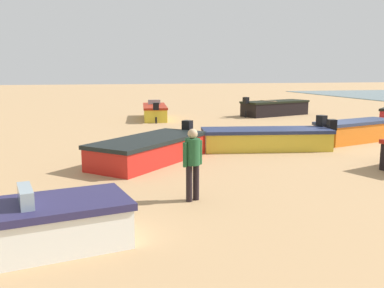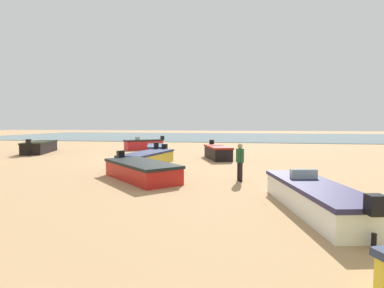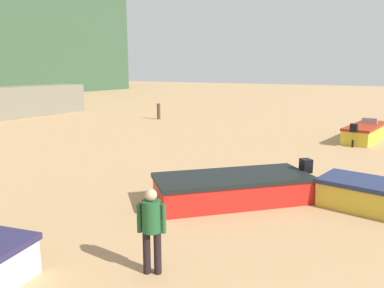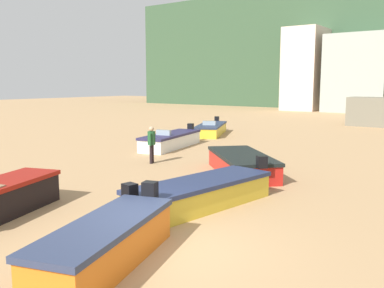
{
  "view_description": "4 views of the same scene",
  "coord_description": "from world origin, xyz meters",
  "views": [
    {
      "loc": [
        -15.38,
        9.41,
        2.85
      ],
      "look_at": [
        -2.8,
        6.28,
        0.63
      ],
      "focal_mm": 39.81,
      "sensor_mm": 36.0,
      "label": 1
    },
    {
      "loc": [
        -6.59,
        19.96,
        2.47
      ],
      "look_at": [
        -3.26,
        0.23,
        1.08
      ],
      "focal_mm": 27.94,
      "sensor_mm": 36.0,
      "label": 2
    },
    {
      "loc": [
        -11.75,
        3.3,
        3.71
      ],
      "look_at": [
        0.12,
        10.21,
        1.0
      ],
      "focal_mm": 35.93,
      "sensor_mm": 36.0,
      "label": 3
    },
    {
      "loc": [
        5.45,
        -6.48,
        3.46
      ],
      "look_at": [
        -4.27,
        7.09,
        1.05
      ],
      "focal_mm": 39.35,
      "sensor_mm": 36.0,
      "label": 4
    }
  ],
  "objects": [
    {
      "name": "boat_red_2",
      "position": [
        -2.22,
        7.51,
        0.4
      ],
      "size": [
        4.31,
        4.29,
        1.1
      ],
      "rotation": [
        0.0,
        0.0,
        0.79
      ],
      "color": "red",
      "rests_on": "ground"
    },
    {
      "name": "boat_yellow_4",
      "position": [
        9.99,
        5.43,
        0.43
      ],
      "size": [
        4.71,
        1.88,
        1.14
      ],
      "rotation": [
        0.0,
        0.0,
        4.59
      ],
      "color": "gold",
      "rests_on": "ground"
    },
    {
      "name": "mooring_post_near_water",
      "position": [
        11.58,
        19.75,
        0.58
      ],
      "size": [
        0.25,
        0.25,
        1.16
      ],
      "primitive_type": "cylinder",
      "color": "#4F2D2A",
      "rests_on": "ground"
    },
    {
      "name": "beach_walker_foreground",
      "position": [
        -6.51,
        7.19,
        0.95
      ],
      "size": [
        0.46,
        0.51,
        1.62
      ],
      "rotation": [
        0.0,
        0.0,
        2.03
      ],
      "color": "black",
      "rests_on": "ground"
    }
  ]
}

